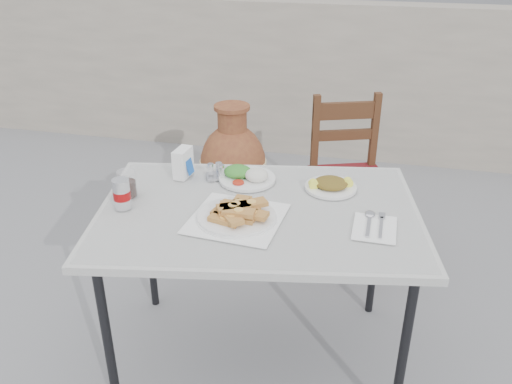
% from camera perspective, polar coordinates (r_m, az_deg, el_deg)
% --- Properties ---
extents(ground, '(80.00, 80.00, 0.00)m').
position_cam_1_polar(ground, '(2.54, -3.44, -17.12)').
color(ground, '#606062').
rests_on(ground, ground).
extents(cafe_table, '(1.37, 1.05, 0.76)m').
position_cam_1_polar(cafe_table, '(2.13, 0.25, -3.00)').
color(cafe_table, black).
rests_on(cafe_table, ground).
extents(pide_plate, '(0.36, 0.36, 0.07)m').
position_cam_1_polar(pide_plate, '(2.02, -2.07, -2.08)').
color(pide_plate, white).
rests_on(pide_plate, cafe_table).
extents(salad_rice_plate, '(0.24, 0.24, 0.06)m').
position_cam_1_polar(salad_rice_plate, '(2.32, -1.00, 1.76)').
color(salad_rice_plate, white).
rests_on(salad_rice_plate, cafe_table).
extents(salad_chopped_plate, '(0.22, 0.22, 0.05)m').
position_cam_1_polar(salad_chopped_plate, '(2.27, 7.88, 0.76)').
color(salad_chopped_plate, white).
rests_on(salad_chopped_plate, cafe_table).
extents(soda_can, '(0.07, 0.07, 0.12)m').
position_cam_1_polar(soda_can, '(2.15, -13.95, -0.17)').
color(soda_can, silver).
rests_on(soda_can, cafe_table).
extents(cola_glass, '(0.08, 0.08, 0.11)m').
position_cam_1_polar(cola_glass, '(2.24, -13.38, 0.71)').
color(cola_glass, white).
rests_on(cola_glass, cafe_table).
extents(napkin_holder, '(0.07, 0.11, 0.13)m').
position_cam_1_polar(napkin_holder, '(2.36, -7.69, 3.07)').
color(napkin_holder, white).
rests_on(napkin_holder, cafe_table).
extents(condiment_caddy, '(0.12, 0.11, 0.07)m').
position_cam_1_polar(condiment_caddy, '(2.35, -4.08, 2.05)').
color(condiment_caddy, silver).
rests_on(condiment_caddy, cafe_table).
extents(cutlery_napkin, '(0.16, 0.22, 0.01)m').
position_cam_1_polar(cutlery_napkin, '(2.03, 12.33, -3.45)').
color(cutlery_napkin, white).
rests_on(cutlery_napkin, cafe_table).
extents(chair, '(0.51, 0.51, 0.90)m').
position_cam_1_polar(chair, '(3.08, 9.70, 1.63)').
color(chair, '#3C1D10').
rests_on(chair, ground).
extents(terracotta_urn, '(0.43, 0.43, 0.74)m').
position_cam_1_polar(terracotta_urn, '(3.47, -2.43, 2.85)').
color(terracotta_urn, brown).
rests_on(terracotta_urn, ground).
extents(back_wall, '(6.00, 0.25, 1.20)m').
position_cam_1_polar(back_wall, '(4.43, 5.60, 11.66)').
color(back_wall, '#A39788').
rests_on(back_wall, ground).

